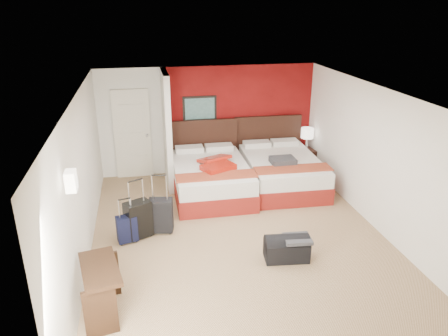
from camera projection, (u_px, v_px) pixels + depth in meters
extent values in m
plane|color=tan|center=(239.00, 237.00, 7.44)|extent=(6.50, 6.50, 0.00)
cube|color=white|center=(208.00, 120.00, 9.95)|extent=(5.00, 0.04, 2.50)
cube|color=white|center=(81.00, 183.00, 6.53)|extent=(0.04, 6.50, 2.50)
cube|color=black|center=(200.00, 109.00, 9.75)|extent=(0.78, 0.03, 0.58)
cube|color=white|center=(71.00, 181.00, 4.94)|extent=(0.12, 0.20, 0.24)
cube|color=maroon|center=(240.00, 119.00, 10.07)|extent=(3.50, 0.04, 2.50)
cube|color=silver|center=(167.00, 130.00, 9.18)|extent=(0.12, 1.20, 2.50)
cube|color=silver|center=(133.00, 134.00, 9.67)|extent=(0.82, 0.06, 2.05)
cube|color=silver|center=(211.00, 179.00, 9.02)|extent=(1.57, 2.23, 0.67)
cube|color=white|center=(282.00, 172.00, 9.37)|extent=(1.63, 2.26, 0.66)
cube|color=#A41B0E|center=(216.00, 163.00, 8.80)|extent=(0.94, 1.06, 0.11)
cube|color=#3A3B3F|center=(283.00, 161.00, 8.94)|extent=(0.51, 0.40, 0.12)
cube|color=black|center=(305.00, 160.00, 10.27)|extent=(0.42, 0.42, 0.54)
cylinder|color=white|center=(307.00, 139.00, 10.07)|extent=(0.37, 0.37, 0.53)
cube|color=black|center=(138.00, 221.00, 7.32)|extent=(0.50, 0.43, 0.64)
cube|color=black|center=(161.00, 217.00, 7.51)|extent=(0.45, 0.32, 0.60)
cube|color=black|center=(127.00, 230.00, 7.21)|extent=(0.37, 0.27, 0.46)
cube|color=black|center=(287.00, 249.00, 6.76)|extent=(0.73, 0.45, 0.35)
cube|color=#3C3D41|center=(297.00, 239.00, 6.66)|extent=(0.45, 0.39, 0.06)
cube|color=black|center=(102.00, 291.00, 5.48)|extent=(0.61, 0.96, 0.74)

